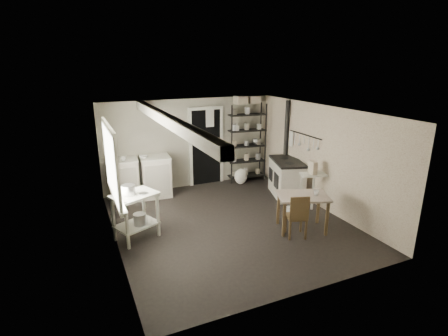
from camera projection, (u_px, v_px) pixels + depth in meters
name	position (u px, v px, depth m)	size (l,w,h in m)	color
floor	(230.00, 223.00, 7.22)	(5.00, 5.00, 0.00)	black
ceiling	(230.00, 111.00, 6.54)	(5.00, 5.00, 0.00)	silver
wall_back	(190.00, 143.00, 9.06)	(4.50, 0.02, 2.30)	#A19C89
wall_front	(308.00, 220.00, 4.69)	(4.50, 0.02, 2.30)	#A19C89
wall_left	(112.00, 185.00, 6.00)	(0.02, 5.00, 2.30)	#A19C89
wall_right	(322.00, 157.00, 7.75)	(0.02, 5.00, 2.30)	#A19C89
window	(110.00, 163.00, 6.09)	(0.12, 1.76, 1.28)	white
doorway	(206.00, 148.00, 9.25)	(0.96, 0.10, 2.08)	white
ceiling_beam	(168.00, 121.00, 6.10)	(0.18, 5.00, 0.18)	white
wallpaper_panel	(322.00, 157.00, 7.75)	(0.01, 5.00, 2.30)	beige
utensil_rail	(305.00, 135.00, 8.13)	(0.06, 1.20, 0.44)	silver
prep_table	(136.00, 219.00, 6.47)	(0.78, 0.56, 0.89)	white
stockpot	(129.00, 192.00, 6.29)	(0.25, 0.25, 0.26)	silver
saucepan	(144.00, 196.00, 6.37)	(0.17, 0.17, 0.09)	silver
bucket	(140.00, 220.00, 6.45)	(0.23, 0.23, 0.25)	silver
base_cabinets	(140.00, 179.00, 8.45)	(1.52, 0.65, 1.00)	beige
mixing_bowl	(144.00, 160.00, 8.29)	(0.26, 0.26, 0.06)	white
counter_cup	(124.00, 162.00, 8.04)	(0.12, 0.12, 0.10)	white
shelf_rack	(246.00, 147.00, 9.56)	(1.01, 0.39, 2.12)	black
shelf_jar	(237.00, 132.00, 9.32)	(0.09, 0.10, 0.21)	white
storage_box_a	(240.00, 108.00, 9.15)	(0.31, 0.27, 0.21)	beige
storage_box_b	(253.00, 108.00, 9.33)	(0.29, 0.27, 0.19)	beige
stove	(286.00, 178.00, 8.57)	(0.63, 1.14, 0.90)	beige
stovepipe	(287.00, 128.00, 8.74)	(0.11, 0.11, 1.37)	black
side_ledge	(312.00, 192.00, 7.74)	(0.55, 0.30, 0.85)	white
oats_box	(313.00, 167.00, 7.55)	(0.11, 0.19, 0.28)	beige
work_table	(302.00, 212.00, 6.83)	(0.96, 0.67, 0.73)	beige
table_cup	(316.00, 191.00, 6.69)	(0.10, 0.10, 0.10)	white
chair	(296.00, 212.00, 6.53)	(0.36, 0.37, 0.86)	#513C23
flour_sack	(241.00, 176.00, 9.42)	(0.36, 0.30, 0.43)	white
floor_crock	(289.00, 210.00, 7.64)	(0.13, 0.13, 0.16)	white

